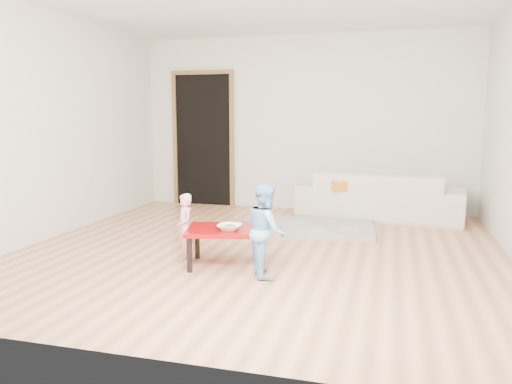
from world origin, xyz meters
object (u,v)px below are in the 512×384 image
at_px(basin, 250,229).
at_px(sofa, 380,195).
at_px(child_pink, 185,228).
at_px(child_blue, 266,230).
at_px(bowl, 230,227).
at_px(red_table, 226,247).

bearing_deg(basin, sofa, 42.36).
xyz_separation_m(child_pink, basin, (0.28, 1.31, -0.27)).
bearing_deg(child_pink, child_blue, 37.74).
bearing_deg(basin, child_pink, -102.08).
bearing_deg(sofa, child_pink, 64.26).
height_order(sofa, child_pink, child_pink).
xyz_separation_m(bowl, child_pink, (-0.49, 0.10, -0.06)).
bearing_deg(bowl, child_pink, 168.65).
bearing_deg(child_blue, basin, -3.46).
bearing_deg(child_blue, child_pink, 52.52).
relative_size(red_table, child_blue, 0.88).
relative_size(red_table, basin, 1.92).
height_order(sofa, red_table, sofa).
height_order(child_pink, basin, child_pink).
height_order(sofa, basin, sofa).
distance_m(bowl, child_pink, 0.50).
xyz_separation_m(bowl, basin, (-0.21, 1.41, -0.33)).
bearing_deg(sofa, bowl, 72.99).
distance_m(sofa, child_blue, 3.00).
relative_size(child_blue, basin, 2.18).
bearing_deg(red_table, child_blue, -22.66).
relative_size(sofa, child_pink, 3.31).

